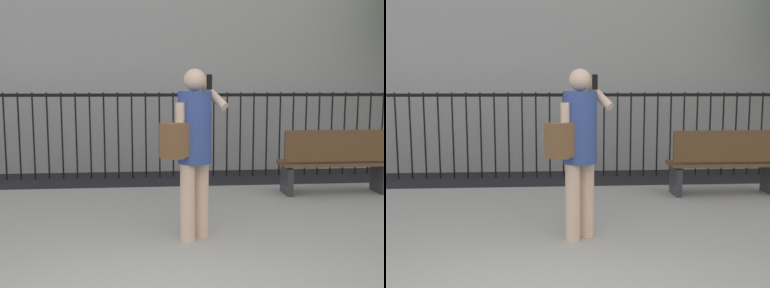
% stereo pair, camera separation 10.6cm
% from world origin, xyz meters
% --- Properties ---
extents(sidewalk, '(28.00, 4.40, 0.15)m').
position_xyz_m(sidewalk, '(0.00, 2.20, 0.07)').
color(sidewalk, '#9E9B93').
rests_on(sidewalk, ground).
extents(iron_fence, '(12.03, 0.04, 1.60)m').
position_xyz_m(iron_fence, '(0.00, 5.90, 1.02)').
color(iron_fence, black).
rests_on(iron_fence, ground).
extents(pedestrian_on_phone, '(0.71, 0.67, 1.74)m').
position_xyz_m(pedestrian_on_phone, '(0.39, 1.93, 1.16)').
color(pedestrian_on_phone, beige).
rests_on(pedestrian_on_phone, sidewalk).
extents(street_bench, '(1.60, 0.45, 0.95)m').
position_xyz_m(street_bench, '(2.64, 3.69, 0.65)').
color(street_bench, brown).
rests_on(street_bench, sidewalk).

